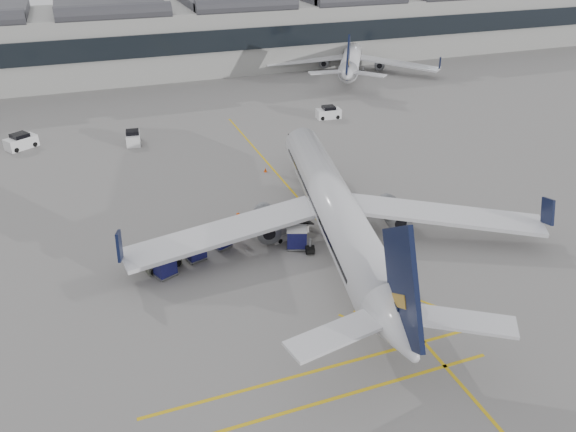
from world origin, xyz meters
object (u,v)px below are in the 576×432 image
object	(u,v)px
ramp_agent_a	(239,222)
pushback_tug	(161,259)
belt_loader	(287,230)
ramp_agent_b	(232,229)
airliner_main	(335,210)
baggage_cart_a	(297,237)

from	to	relation	value
ramp_agent_a	pushback_tug	bearing A→B (deg)	146.96
belt_loader	ramp_agent_b	world-z (taller)	ramp_agent_b
airliner_main	ramp_agent_b	bearing A→B (deg)	168.72
airliner_main	ramp_agent_a	distance (m)	9.00
baggage_cart_a	pushback_tug	size ratio (longest dim) A/B	0.69
airliner_main	belt_loader	world-z (taller)	airliner_main
ramp_agent_a	ramp_agent_b	size ratio (longest dim) A/B	0.91
belt_loader	ramp_agent_a	xyz separation A→B (m)	(-3.73, 2.45, 0.34)
ramp_agent_b	pushback_tug	world-z (taller)	ramp_agent_b
ramp_agent_a	ramp_agent_b	distance (m)	1.64
belt_loader	ramp_agent_b	xyz separation A→B (m)	(-4.70, 1.14, 0.42)
baggage_cart_a	pushback_tug	distance (m)	11.49
ramp_agent_a	ramp_agent_b	bearing A→B (deg)	175.32
airliner_main	baggage_cart_a	distance (m)	4.07
belt_loader	pushback_tug	size ratio (longest dim) A/B	1.46
airliner_main	belt_loader	distance (m)	4.97
baggage_cart_a	pushback_tug	xyz separation A→B (m)	(-11.43, 1.13, -0.31)
pushback_tug	airliner_main	bearing A→B (deg)	-20.23
ramp_agent_a	pushback_tug	size ratio (longest dim) A/B	0.55
baggage_cart_a	pushback_tug	world-z (taller)	baggage_cart_a
baggage_cart_a	ramp_agent_b	world-z (taller)	ramp_agent_b
airliner_main	belt_loader	bearing A→B (deg)	158.58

